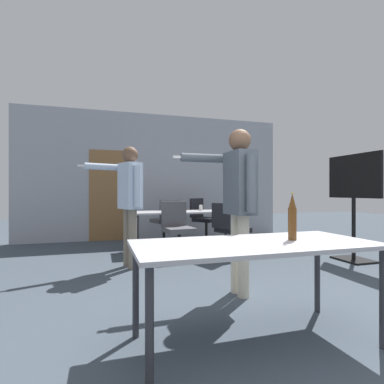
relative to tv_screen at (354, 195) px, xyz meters
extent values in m
plane|color=#3D4751|center=(-2.58, -2.32, -1.06)|extent=(24.00, 24.00, 0.00)
cube|color=#A3A8B2|center=(-2.58, 3.28, 0.42)|extent=(6.26, 0.10, 2.95)
cube|color=olive|center=(-3.68, 3.22, -0.03)|extent=(0.90, 0.02, 2.05)
cube|color=#A8A8AD|center=(-2.80, -1.87, -0.34)|extent=(1.77, 0.79, 0.03)
cylinder|color=#2D2D33|center=(-3.63, -2.20, -0.71)|extent=(0.05, 0.05, 0.70)
cylinder|color=#2D2D33|center=(-1.97, -2.20, -0.71)|extent=(0.05, 0.05, 0.70)
cylinder|color=#2D2D33|center=(-3.63, -1.53, -0.71)|extent=(0.05, 0.05, 0.70)
cylinder|color=#2D2D33|center=(-1.97, -1.53, -0.71)|extent=(0.05, 0.05, 0.70)
cube|color=#A8A8AD|center=(-2.32, 1.68, -0.34)|extent=(2.03, 0.73, 0.03)
cylinder|color=#2D2D33|center=(-3.28, 1.37, -0.71)|extent=(0.05, 0.05, 0.70)
cylinder|color=#2D2D33|center=(-1.37, 1.37, -0.71)|extent=(0.05, 0.05, 0.70)
cylinder|color=#2D2D33|center=(-3.28, 1.98, -0.71)|extent=(0.05, 0.05, 0.70)
cylinder|color=#2D2D33|center=(-1.37, 1.98, -0.71)|extent=(0.05, 0.05, 0.70)
cube|color=black|center=(0.00, 0.00, -1.04)|extent=(0.44, 0.56, 0.03)
cylinder|color=black|center=(0.00, 0.00, -0.54)|extent=(0.06, 0.06, 0.97)
cube|color=black|center=(0.00, 0.00, 0.30)|extent=(0.04, 1.02, 0.70)
cube|color=#14331E|center=(0.02, 0.00, 0.30)|extent=(0.01, 0.94, 0.62)
cylinder|color=slate|center=(-3.44, 0.53, -0.63)|extent=(0.12, 0.12, 0.85)
cylinder|color=slate|center=(-3.50, 0.68, -0.63)|extent=(0.12, 0.12, 0.85)
cube|color=silver|center=(-3.47, 0.61, 0.13)|extent=(0.34, 0.45, 0.67)
sphere|color=brown|center=(-3.47, 0.61, 0.59)|extent=(0.24, 0.24, 0.24)
cylinder|color=silver|center=(-3.39, 0.38, 0.12)|extent=(0.09, 0.09, 0.58)
cylinder|color=silver|center=(-3.83, 0.74, 0.41)|extent=(0.58, 0.28, 0.09)
cube|color=white|center=(-4.13, 0.63, 0.41)|extent=(0.13, 0.07, 0.03)
cylinder|color=beige|center=(-2.45, -0.99, -0.63)|extent=(0.12, 0.12, 0.86)
cylinder|color=beige|center=(-2.46, -0.83, -0.63)|extent=(0.12, 0.12, 0.86)
cube|color=#4C5660|center=(-2.45, -0.91, 0.14)|extent=(0.23, 0.40, 0.68)
sphere|color=brown|center=(-2.45, -0.91, 0.60)|extent=(0.24, 0.24, 0.24)
cylinder|color=#4C5660|center=(-2.45, -1.15, 0.13)|extent=(0.09, 0.09, 0.59)
cylinder|color=#4C5660|center=(-2.75, -0.67, 0.42)|extent=(0.59, 0.11, 0.09)
cube|color=white|center=(-3.07, -0.68, 0.42)|extent=(0.12, 0.04, 0.03)
cylinder|color=black|center=(-1.68, 2.30, -1.04)|extent=(0.52, 0.52, 0.03)
cylinder|color=black|center=(-1.68, 2.30, -0.81)|extent=(0.06, 0.06, 0.43)
cube|color=black|center=(-1.68, 2.30, -0.56)|extent=(0.64, 0.64, 0.08)
cube|color=black|center=(-1.84, 2.51, -0.31)|extent=(0.39, 0.31, 0.42)
cylinder|color=black|center=(-2.60, 2.43, -1.04)|extent=(0.52, 0.52, 0.03)
cylinder|color=black|center=(-2.60, 2.43, -0.82)|extent=(0.06, 0.06, 0.42)
cube|color=#4C4C51|center=(-2.60, 2.43, -0.57)|extent=(0.56, 0.56, 0.08)
cube|color=#4C4C51|center=(-2.53, 2.17, -0.32)|extent=(0.44, 0.17, 0.42)
cylinder|color=black|center=(-2.64, 0.95, -1.04)|extent=(0.52, 0.52, 0.03)
cylinder|color=black|center=(-2.64, 0.95, -0.83)|extent=(0.06, 0.06, 0.40)
cube|color=#4C4C51|center=(-2.64, 0.95, -0.58)|extent=(0.51, 0.51, 0.08)
cube|color=#4C4C51|center=(-2.67, 1.21, -0.33)|extent=(0.44, 0.11, 0.42)
cylinder|color=black|center=(-1.73, 0.83, -1.04)|extent=(0.52, 0.52, 0.03)
cylinder|color=black|center=(-1.73, 0.83, -0.83)|extent=(0.06, 0.06, 0.39)
cube|color=black|center=(-1.73, 0.83, -0.60)|extent=(0.59, 0.59, 0.08)
cube|color=black|center=(-1.97, 0.74, -0.35)|extent=(0.21, 0.43, 0.42)
cylinder|color=#563314|center=(-2.48, -1.87, -0.20)|extent=(0.06, 0.06, 0.25)
cone|color=#563314|center=(-2.48, -1.87, -0.02)|extent=(0.06, 0.06, 0.11)
cylinder|color=gold|center=(-2.48, -1.87, 0.04)|extent=(0.03, 0.03, 0.01)
cylinder|color=silver|center=(-1.98, 1.81, -0.27)|extent=(0.07, 0.07, 0.11)
camera|label=1|loc=(-3.88, -3.82, 0.04)|focal=28.00mm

